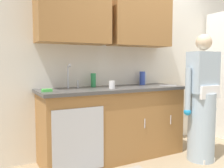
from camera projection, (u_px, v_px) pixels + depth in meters
ground_plane at (182, 168)px, 2.94m from camera, size 9.00×9.00×0.00m
kitchen_wall_with_uppers at (129, 48)px, 3.62m from camera, size 4.80×0.44×2.70m
counter_cabinet at (113, 124)px, 3.25m from camera, size 1.90×0.62×0.90m
countertop at (113, 89)px, 3.22m from camera, size 1.96×0.66×0.04m
sink at (75, 91)px, 2.98m from camera, size 0.50×0.36×0.35m
person_at_sink at (202, 107)px, 3.15m from camera, size 0.55×0.34×1.62m
bottle_water_short at (144, 78)px, 3.73m from camera, size 0.07×0.07×0.18m
bottle_dish_liquid at (93, 80)px, 3.27m from camera, size 0.07×0.07×0.18m
bottle_cleaner_spray at (142, 78)px, 3.63m from camera, size 0.08×0.08×0.20m
cup_by_sink at (112, 85)px, 3.07m from camera, size 0.08×0.08×0.10m
knife_on_counter at (168, 85)px, 3.48m from camera, size 0.16×0.21×0.01m
sponge at (47, 90)px, 2.73m from camera, size 0.11×0.07×0.03m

